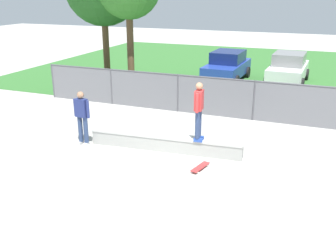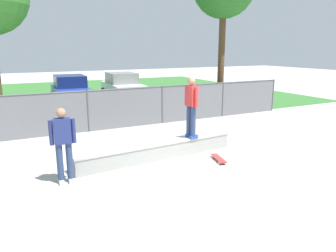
{
  "view_description": "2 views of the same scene",
  "coord_description": "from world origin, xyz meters",
  "px_view_note": "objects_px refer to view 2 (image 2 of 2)",
  "views": [
    {
      "loc": [
        3.65,
        -9.12,
        4.86
      ],
      "look_at": [
        -0.2,
        0.8,
        1.07
      ],
      "focal_mm": 40.79,
      "sensor_mm": 36.0,
      "label": 1
    },
    {
      "loc": [
        -4.32,
        -6.61,
        3.14
      ],
      "look_at": [
        -0.16,
        1.54,
        0.92
      ],
      "focal_mm": 34.28,
      "sensor_mm": 36.0,
      "label": 2
    }
  ],
  "objects_px": {
    "skateboarder": "(191,105)",
    "skateboard": "(218,158)",
    "car_blue": "(71,90)",
    "concrete_ledge": "(158,150)",
    "car_white": "(122,86)",
    "bystander": "(63,142)"
  },
  "relations": [
    {
      "from": "concrete_ledge",
      "to": "skateboard",
      "type": "height_order",
      "value": "concrete_ledge"
    },
    {
      "from": "bystander",
      "to": "car_white",
      "type": "bearing_deg",
      "value": 64.86
    },
    {
      "from": "skateboarder",
      "to": "bystander",
      "type": "xyz_separation_m",
      "value": [
        -3.79,
        -0.53,
        -0.5
      ]
    },
    {
      "from": "skateboard",
      "to": "car_white",
      "type": "height_order",
      "value": "car_white"
    },
    {
      "from": "skateboarder",
      "to": "skateboard",
      "type": "distance_m",
      "value": 1.75
    },
    {
      "from": "concrete_ledge",
      "to": "car_white",
      "type": "distance_m",
      "value": 11.57
    },
    {
      "from": "car_blue",
      "to": "skateboard",
      "type": "bearing_deg",
      "value": -80.64
    },
    {
      "from": "skateboard",
      "to": "bystander",
      "type": "relative_size",
      "value": 0.45
    },
    {
      "from": "skateboarder",
      "to": "concrete_ledge",
      "type": "bearing_deg",
      "value": 178.66
    },
    {
      "from": "skateboard",
      "to": "car_blue",
      "type": "xyz_separation_m",
      "value": [
        -1.91,
        11.59,
        0.77
      ]
    },
    {
      "from": "car_white",
      "to": "bystander",
      "type": "xyz_separation_m",
      "value": [
        -5.52,
        -11.77,
        0.17
      ]
    },
    {
      "from": "car_white",
      "to": "bystander",
      "type": "height_order",
      "value": "bystander"
    },
    {
      "from": "car_white",
      "to": "concrete_ledge",
      "type": "bearing_deg",
      "value": -104.15
    },
    {
      "from": "car_blue",
      "to": "bystander",
      "type": "distance_m",
      "value": 11.42
    },
    {
      "from": "skateboard",
      "to": "car_blue",
      "type": "bearing_deg",
      "value": 99.36
    },
    {
      "from": "skateboarder",
      "to": "car_blue",
      "type": "distance_m",
      "value": 10.79
    },
    {
      "from": "concrete_ledge",
      "to": "car_white",
      "type": "xyz_separation_m",
      "value": [
        2.83,
        11.21,
        0.59
      ]
    },
    {
      "from": "car_blue",
      "to": "concrete_ledge",
      "type": "bearing_deg",
      "value": -87.6
    },
    {
      "from": "skateboarder",
      "to": "skateboard",
      "type": "xyz_separation_m",
      "value": [
        0.37,
        -0.94,
        -1.44
      ]
    },
    {
      "from": "car_white",
      "to": "bystander",
      "type": "relative_size",
      "value": 2.35
    },
    {
      "from": "concrete_ledge",
      "to": "bystander",
      "type": "bearing_deg",
      "value": -168.3
    },
    {
      "from": "concrete_ledge",
      "to": "skateboard",
      "type": "bearing_deg",
      "value": -33.3
    }
  ]
}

